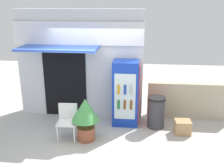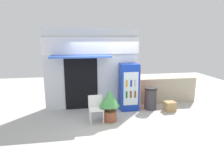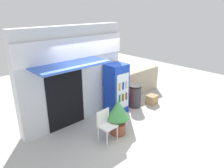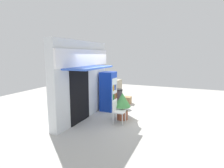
% 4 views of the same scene
% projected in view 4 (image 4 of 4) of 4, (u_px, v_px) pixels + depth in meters
% --- Properties ---
extents(ground, '(16.00, 16.00, 0.00)m').
position_uv_depth(ground, '(123.00, 119.00, 7.20)').
color(ground, beige).
extents(storefront_building, '(3.48, 1.19, 2.97)m').
position_uv_depth(storefront_building, '(82.00, 79.00, 7.05)').
color(storefront_building, silver).
rests_on(storefront_building, ground).
extents(drink_cooler, '(0.68, 0.63, 1.72)m').
position_uv_depth(drink_cooler, '(109.00, 91.00, 8.17)').
color(drink_cooler, '#1438B2').
rests_on(drink_cooler, ground).
extents(plastic_chair, '(0.47, 0.42, 0.85)m').
position_uv_depth(plastic_chair, '(117.00, 110.00, 6.66)').
color(plastic_chair, white).
rests_on(plastic_chair, ground).
extents(potted_plant_near_shop, '(0.64, 0.64, 1.04)m').
position_uv_depth(potted_plant_near_shop, '(122.00, 103.00, 7.03)').
color(potted_plant_near_shop, '#995138').
rests_on(potted_plant_near_shop, ground).
extents(trash_bin, '(0.46, 0.46, 0.83)m').
position_uv_depth(trash_bin, '(118.00, 98.00, 8.92)').
color(trash_bin, '#38383D').
rests_on(trash_bin, ground).
extents(stone_boundary_wall, '(2.38, 0.24, 1.01)m').
position_uv_depth(stone_boundary_wall, '(113.00, 91.00, 10.06)').
color(stone_boundary_wall, '#B7AD93').
rests_on(stone_boundary_wall, ground).
extents(cardboard_box, '(0.40, 0.36, 0.34)m').
position_uv_depth(cardboard_box, '(128.00, 100.00, 9.43)').
color(cardboard_box, tan).
rests_on(cardboard_box, ground).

